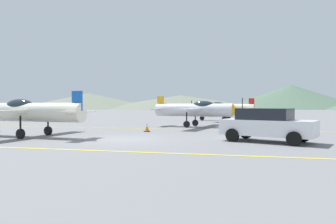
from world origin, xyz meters
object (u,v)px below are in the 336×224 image
Objects in this scene: airplane_mid at (197,109)px; traffic_cone_front at (147,127)px; airplane_near at (28,111)px; car_sedan at (267,124)px; airplane_far at (222,108)px; traffic_cone_side at (287,128)px.

traffic_cone_front is (-2.63, -5.20, -1.13)m from airplane_mid.
airplane_near is 1.00× the size of airplane_mid.
airplane_mid is 10.52m from car_sedan.
airplane_mid is 1.81× the size of car_sedan.
airplane_mid is (8.15, 9.88, 0.00)m from airplane_near.
airplane_far reaches higher than traffic_cone_side.
airplane_mid reaches higher than car_sedan.
airplane_mid is 10.71m from airplane_far.
traffic_cone_side is (6.34, -4.09, -1.13)m from airplane_mid.
traffic_cone_front is (-4.12, -15.81, -1.13)m from airplane_far.
airplane_far is at bearing 75.37° from traffic_cone_front.
airplane_mid is at bearing 50.48° from airplane_near.
airplane_far is at bearing 99.01° from car_sedan.
airplane_mid is at bearing 147.18° from traffic_cone_side.
airplane_near is 22.64m from airplane_far.
airplane_far is 15.52m from traffic_cone_side.
traffic_cone_front is (5.52, 4.68, -1.13)m from airplane_near.
traffic_cone_side is (4.84, -14.70, -1.13)m from airplane_far.
airplane_near is 7.32m from traffic_cone_front.
car_sedan is at bearing -30.01° from traffic_cone_front.
airplane_mid reaches higher than traffic_cone_side.
airplane_near is 15.64m from traffic_cone_side.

